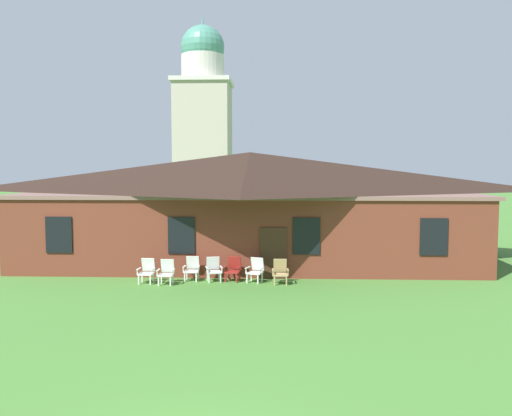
% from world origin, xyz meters
% --- Properties ---
extents(brick_building, '(21.14, 10.40, 5.27)m').
position_xyz_m(brick_building, '(0.00, 19.17, 2.68)').
color(brick_building, brown).
rests_on(brick_building, ground).
extents(dome_tower, '(5.18, 5.18, 17.97)m').
position_xyz_m(dome_tower, '(-5.35, 40.74, 8.17)').
color(dome_tower, '#BCB29E').
rests_on(dome_tower, ground).
extents(lawn_chair_by_porch, '(0.66, 0.69, 0.96)m').
position_xyz_m(lawn_chair_by_porch, '(-3.74, 13.19, 0.50)').
color(lawn_chair_by_porch, silver).
rests_on(lawn_chair_by_porch, ground).
extents(lawn_chair_near_door, '(0.65, 0.68, 0.96)m').
position_xyz_m(lawn_chair_near_door, '(-2.93, 13.00, 0.50)').
color(lawn_chair_near_door, silver).
rests_on(lawn_chair_near_door, ground).
extents(lawn_chair_left_end, '(0.65, 0.68, 0.96)m').
position_xyz_m(lawn_chair_left_end, '(-2.05, 13.73, 0.50)').
color(lawn_chair_left_end, silver).
rests_on(lawn_chair_left_end, ground).
extents(lawn_chair_middle, '(0.74, 0.78, 0.96)m').
position_xyz_m(lawn_chair_middle, '(-1.17, 13.63, 0.50)').
color(lawn_chair_middle, white).
rests_on(lawn_chair_middle, ground).
extents(lawn_chair_right_end, '(0.72, 0.76, 0.96)m').
position_xyz_m(lawn_chair_right_end, '(-0.38, 13.71, 0.50)').
color(lawn_chair_right_end, maroon).
rests_on(lawn_chair_right_end, ground).
extents(lawn_chair_far_side, '(0.77, 0.82, 0.96)m').
position_xyz_m(lawn_chair_far_side, '(0.52, 13.53, 0.50)').
color(lawn_chair_far_side, silver).
rests_on(lawn_chair_far_side, ground).
extents(lawn_chair_under_eave, '(0.65, 0.68, 0.96)m').
position_xyz_m(lawn_chair_under_eave, '(1.48, 13.24, 0.50)').
color(lawn_chair_under_eave, tan).
rests_on(lawn_chair_under_eave, ground).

